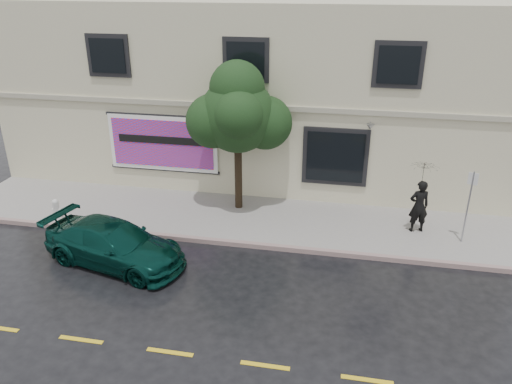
% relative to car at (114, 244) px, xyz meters
% --- Properties ---
extents(ground, '(90.00, 90.00, 0.00)m').
position_rel_car_xyz_m(ground, '(2.88, 0.16, -0.63)').
color(ground, black).
rests_on(ground, ground).
extents(sidewalk, '(20.00, 3.50, 0.15)m').
position_rel_car_xyz_m(sidewalk, '(2.88, 3.41, -0.56)').
color(sidewalk, gray).
rests_on(sidewalk, ground).
extents(curb, '(20.00, 0.18, 0.16)m').
position_rel_car_xyz_m(curb, '(2.88, 1.66, -0.56)').
color(curb, gray).
rests_on(curb, ground).
extents(road_marking, '(19.00, 0.12, 0.01)m').
position_rel_car_xyz_m(road_marking, '(2.88, -3.34, -0.63)').
color(road_marking, gold).
rests_on(road_marking, ground).
extents(building, '(20.00, 8.12, 7.00)m').
position_rel_car_xyz_m(building, '(2.88, 9.16, 2.86)').
color(building, beige).
rests_on(building, ground).
extents(billboard, '(4.30, 0.16, 2.20)m').
position_rel_car_xyz_m(billboard, '(-0.32, 5.08, 1.42)').
color(billboard, white).
rests_on(billboard, ground).
extents(car, '(4.69, 2.91, 1.27)m').
position_rel_car_xyz_m(car, '(0.00, 0.00, 0.00)').
color(car, '#08302A').
rests_on(car, ground).
extents(pedestrian, '(0.73, 0.58, 1.77)m').
position_rel_car_xyz_m(pedestrian, '(8.88, 3.49, 0.40)').
color(pedestrian, black).
rests_on(pedestrian, sidewalk).
extents(umbrella, '(1.26, 1.26, 0.71)m').
position_rel_car_xyz_m(umbrella, '(8.88, 3.49, 1.64)').
color(umbrella, black).
rests_on(umbrella, pedestrian).
extents(street_tree, '(2.54, 2.54, 4.67)m').
position_rel_car_xyz_m(street_tree, '(2.79, 4.15, 2.89)').
color(street_tree, black).
rests_on(street_tree, sidewalk).
extents(fire_hydrant, '(0.31, 0.29, 0.77)m').
position_rel_car_xyz_m(fire_hydrant, '(-3.07, 1.96, -0.11)').
color(fire_hydrant, silver).
rests_on(fire_hydrant, sidewalk).
extents(sign_pole, '(0.28, 0.12, 2.36)m').
position_rel_car_xyz_m(sign_pole, '(10.23, 3.02, 0.95)').
color(sign_pole, '#9C9EA5').
rests_on(sign_pole, sidewalk).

